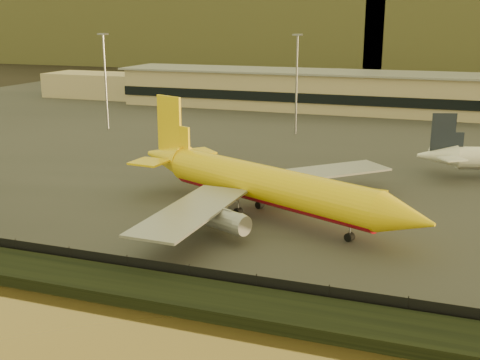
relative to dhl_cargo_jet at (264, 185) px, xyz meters
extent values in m
plane|color=black|center=(-2.58, -12.91, -5.12)|extent=(900.00, 900.00, 0.00)
cube|color=black|center=(-2.58, -29.91, -4.42)|extent=(320.00, 7.00, 1.40)
cube|color=#2D2D2D|center=(-2.58, 82.09, -5.02)|extent=(320.00, 220.00, 0.20)
cube|color=black|center=(-2.58, -25.91, -3.82)|extent=(300.00, 0.05, 2.20)
cube|color=#C3B187|center=(-2.58, 112.09, 1.08)|extent=(160.00, 22.00, 12.00)
cube|color=black|center=(-2.58, 100.89, 0.08)|extent=(160.00, 0.60, 3.00)
cube|color=gray|center=(-2.58, 112.09, 7.38)|extent=(164.00, 24.00, 0.60)
cube|color=#C3B187|center=(-97.58, 116.09, -0.42)|extent=(50.00, 18.00, 9.00)
cylinder|color=slate|center=(-62.58, 57.09, 7.58)|extent=(0.50, 0.50, 25.00)
cube|color=slate|center=(-62.58, 57.09, 20.28)|extent=(2.20, 2.20, 0.40)
cylinder|color=slate|center=(-12.58, 67.09, 7.58)|extent=(0.50, 0.50, 25.00)
cube|color=slate|center=(-12.58, 67.09, 20.28)|extent=(2.20, 2.20, 0.40)
cube|color=brown|center=(-142.58, 327.09, 22.38)|extent=(260.00, 160.00, 55.00)
cylinder|color=yellow|center=(0.92, -0.41, 0.30)|extent=(37.01, 20.36, 5.49)
cylinder|color=#A20915|center=(0.92, -0.41, -0.66)|extent=(35.56, 18.83, 4.28)
cone|color=yellow|center=(21.70, -9.57, 0.30)|extent=(8.98, 8.01, 5.49)
cone|color=yellow|center=(-20.83, 9.18, 0.71)|extent=(10.91, 8.86, 5.49)
cube|color=yellow|center=(-19.86, 8.75, 6.75)|extent=(5.49, 2.75, 9.61)
cube|color=yellow|center=(-16.68, 13.35, 1.12)|extent=(7.42, 7.41, 0.33)
cube|color=yellow|center=(-21.11, 3.30, 1.12)|extent=(5.78, 5.72, 0.33)
cube|color=gray|center=(5.85, 13.41, -0.66)|extent=(22.19, 21.87, 0.33)
cylinder|color=gray|center=(6.83, 9.08, -2.17)|extent=(7.02, 5.32, 3.02)
cube|color=gray|center=(-5.95, -13.37, -0.66)|extent=(8.13, 23.99, 0.33)
cylinder|color=gray|center=(-2.09, -11.17, -2.17)|extent=(7.02, 5.32, 3.02)
cylinder|color=black|center=(14.21, -6.26, -4.32)|extent=(1.49, 1.37, 1.21)
cylinder|color=slate|center=(14.21, -6.26, -3.68)|extent=(0.21, 0.21, 2.47)
cylinder|color=black|center=(-3.70, -1.07, -4.32)|extent=(1.49, 1.37, 1.21)
cylinder|color=slate|center=(-3.70, -1.07, -3.68)|extent=(0.21, 0.21, 2.47)
cylinder|color=black|center=(-1.71, 3.45, -4.32)|extent=(1.49, 1.37, 1.21)
cylinder|color=slate|center=(-1.71, 3.45, -3.68)|extent=(0.21, 0.21, 2.47)
cone|color=white|center=(23.70, 33.49, -0.74)|extent=(8.20, 6.03, 4.07)
cube|color=#1A2030|center=(24.48, 33.72, 3.74)|extent=(4.38, 1.62, 7.13)
cube|color=white|center=(24.07, 37.86, -0.44)|extent=(4.15, 3.95, 0.24)
cube|color=white|center=(26.44, 30.06, -0.44)|extent=(5.56, 5.51, 0.24)
cube|color=yellow|center=(14.75, 13.42, -3.94)|extent=(4.56, 2.52, 1.95)
cube|color=white|center=(-17.08, 16.59, -4.11)|extent=(3.95, 2.94, 1.62)
camera|label=1|loc=(26.11, -83.21, 24.29)|focal=45.00mm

